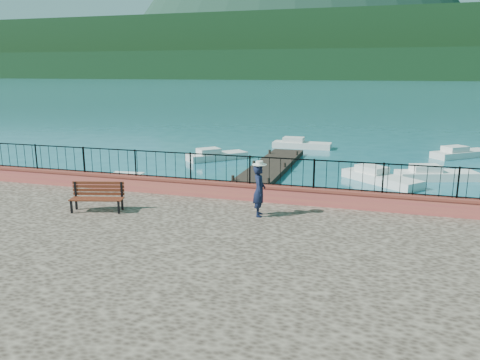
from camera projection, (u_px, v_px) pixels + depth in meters
The scene contains 15 objects.
ground at pixel (225, 276), 13.06m from camera, with size 2000.00×2000.00×0.00m, color #19596B.
parapet at pixel (258, 192), 16.18m from camera, with size 28.00×0.46×0.58m, color #B85942.
railing at pixel (258, 171), 16.00m from camera, with size 27.00×0.05×0.95m, color black.
dock at pixel (260, 176), 24.78m from camera, with size 2.00×16.00×0.30m, color #2D231C.
far_forest at pixel (377, 65), 290.88m from camera, with size 900.00×60.00×18.00m, color black.
foothills at pixel (379, 48), 343.89m from camera, with size 900.00×120.00×44.00m, color black.
park_bench at pixel (97, 203), 14.93m from camera, with size 1.75×0.95×0.92m.
person at pixel (259, 191), 14.35m from camera, with size 0.59×0.39×1.61m, color black.
hat at pixel (259, 163), 14.15m from camera, with size 0.44×0.44×0.12m, color silver.
boat_0 at pixel (139, 182), 22.39m from camera, with size 4.22×1.30×0.80m, color white.
boat_1 at pixel (381, 175), 23.81m from camera, with size 4.33×1.30×0.80m, color silver.
boat_2 at pixel (437, 172), 24.57m from camera, with size 4.12×1.30×0.80m, color silver.
boat_3 at pixel (217, 153), 30.07m from camera, with size 3.87×1.30×0.80m, color silver.
boat_4 at pixel (302, 143), 34.58m from camera, with size 4.26×1.30×0.80m, color silver.
boat_5 at pixel (462, 151), 30.92m from camera, with size 4.34×1.30×0.80m, color silver.
Camera 1 is at (3.88, -11.48, 5.60)m, focal length 35.00 mm.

